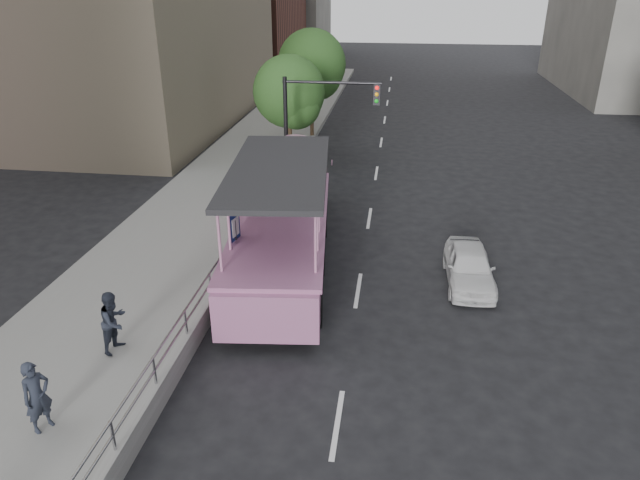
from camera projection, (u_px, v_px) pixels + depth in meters
ground at (307, 365)px, 14.54m from camera, size 160.00×160.00×0.00m
sidewalk at (210, 207)px, 24.19m from camera, size 5.50×80.00×0.30m
kerb_wall at (212, 300)px, 16.52m from camera, size 0.24×30.00×0.36m
guardrail at (210, 280)px, 16.24m from camera, size 0.07×22.00×0.71m
duck_boat at (285, 220)px, 19.60m from camera, size 3.94×11.66×3.80m
car at (469, 266)px, 18.18m from camera, size 1.52×3.62×1.22m
pedestrian_near at (37, 397)px, 11.75m from camera, size 0.62×0.72×1.65m
pedestrian_mid at (114, 321)px, 14.31m from camera, size 0.77×0.91×1.65m
parking_sign at (236, 245)px, 16.89m from camera, size 0.15×0.63×2.82m
traffic_signal at (313, 118)px, 24.53m from camera, size 4.20×0.32×5.20m
street_tree_near at (291, 95)px, 27.68m from camera, size 3.52×3.52×5.72m
street_tree_far at (313, 67)px, 32.85m from camera, size 3.97×3.97×6.45m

